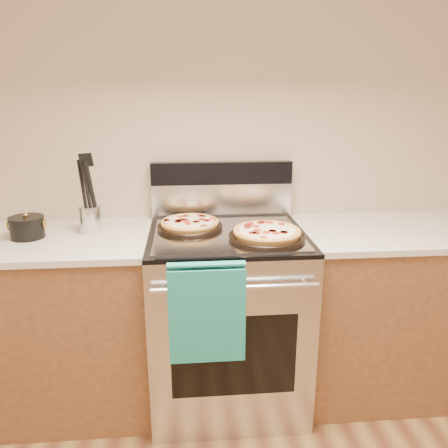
{
  "coord_description": "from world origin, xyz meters",
  "views": [
    {
      "loc": [
        -0.19,
        -0.36,
        1.57
      ],
      "look_at": [
        -0.02,
        1.55,
        0.99
      ],
      "focal_mm": 35.0,
      "sensor_mm": 36.0,
      "label": 1
    }
  ],
  "objects": [
    {
      "name": "oven_handle",
      "position": [
        0.0,
        1.27,
        0.8
      ],
      "size": [
        0.7,
        0.03,
        0.03
      ],
      "primitive_type": "cylinder",
      "rotation": [
        0.0,
        1.57,
        0.0
      ],
      "color": "silver",
      "rests_on": "range_body"
    },
    {
      "name": "cabinet_left",
      "position": [
        -0.88,
        1.68,
        0.44
      ],
      "size": [
        1.0,
        0.62,
        0.88
      ],
      "primitive_type": "cube",
      "color": "brown",
      "rests_on": "ground"
    },
    {
      "name": "utensil_crock",
      "position": [
        -0.67,
        1.75,
        0.98
      ],
      "size": [
        0.11,
        0.11,
        0.14
      ],
      "primitive_type": "cylinder",
      "rotation": [
        0.0,
        0.0,
        0.05
      ],
      "color": "silver",
      "rests_on": "countertop_left"
    },
    {
      "name": "foil_sheet",
      "position": [
        0.0,
        1.62,
        0.92
      ],
      "size": [
        0.7,
        0.55,
        0.01
      ],
      "primitive_type": "cube",
      "color": "gray",
      "rests_on": "cooktop"
    },
    {
      "name": "cooktop",
      "position": [
        0.0,
        1.65,
        0.91
      ],
      "size": [
        0.76,
        0.68,
        0.02
      ],
      "primitive_type": "cube",
      "color": "black",
      "rests_on": "range_body"
    },
    {
      "name": "countertop_left",
      "position": [
        -0.88,
        1.68,
        0.9
      ],
      "size": [
        1.02,
        0.64,
        0.03
      ],
      "primitive_type": "cube",
      "color": "beige",
      "rests_on": "cabinet_left"
    },
    {
      "name": "wall_back",
      "position": [
        0.0,
        2.0,
        1.35
      ],
      "size": [
        4.0,
        0.0,
        4.0
      ],
      "primitive_type": "plane",
      "rotation": [
        1.57,
        0.0,
        0.0
      ],
      "color": "tan",
      "rests_on": "ground"
    },
    {
      "name": "pepperoni_pizza_back",
      "position": [
        -0.18,
        1.72,
        0.95
      ],
      "size": [
        0.33,
        0.33,
        0.04
      ],
      "primitive_type": null,
      "rotation": [
        0.0,
        0.0,
        -0.03
      ],
      "color": "#B77137",
      "rests_on": "foil_sheet"
    },
    {
      "name": "dish_towel",
      "position": [
        -0.12,
        1.27,
        0.7
      ],
      "size": [
        0.32,
        0.05,
        0.42
      ],
      "primitive_type": null,
      "color": "#1D9179",
      "rests_on": "oven_handle"
    },
    {
      "name": "oven_window",
      "position": [
        0.0,
        1.31,
        0.45
      ],
      "size": [
        0.56,
        0.01,
        0.4
      ],
      "primitive_type": "cube",
      "color": "black",
      "rests_on": "range_body"
    },
    {
      "name": "pepperoni_pizza_front",
      "position": [
        0.17,
        1.53,
        0.95
      ],
      "size": [
        0.37,
        0.37,
        0.05
      ],
      "primitive_type": null,
      "rotation": [
        0.0,
        0.0,
        -0.06
      ],
      "color": "#B77137",
      "rests_on": "foil_sheet"
    },
    {
      "name": "backsplash_lower",
      "position": [
        0.0,
        1.96,
        1.01
      ],
      "size": [
        0.76,
        0.06,
        0.18
      ],
      "primitive_type": "cube",
      "color": "silver",
      "rests_on": "cooktop"
    },
    {
      "name": "range_body",
      "position": [
        0.0,
        1.65,
        0.45
      ],
      "size": [
        0.76,
        0.68,
        0.9
      ],
      "primitive_type": "cube",
      "color": "#B7B7BC",
      "rests_on": "ground"
    },
    {
      "name": "countertop_right",
      "position": [
        0.88,
        1.68,
        0.9
      ],
      "size": [
        1.02,
        0.64,
        0.03
      ],
      "primitive_type": "cube",
      "color": "beige",
      "rests_on": "cabinet_right"
    },
    {
      "name": "backsplash_upper",
      "position": [
        0.0,
        1.96,
        1.16
      ],
      "size": [
        0.76,
        0.06,
        0.12
      ],
      "primitive_type": "cube",
      "color": "black",
      "rests_on": "backsplash_lower"
    },
    {
      "name": "saucepan",
      "position": [
        -0.95,
        1.69,
        0.96
      ],
      "size": [
        0.16,
        0.16,
        0.09
      ],
      "primitive_type": "cylinder",
      "rotation": [
        0.0,
        0.0,
        0.04
      ],
      "color": "black",
      "rests_on": "countertop_left"
    },
    {
      "name": "cabinet_right",
      "position": [
        0.88,
        1.68,
        0.44
      ],
      "size": [
        1.0,
        0.62,
        0.88
      ],
      "primitive_type": "cube",
      "color": "brown",
      "rests_on": "ground"
    }
  ]
}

